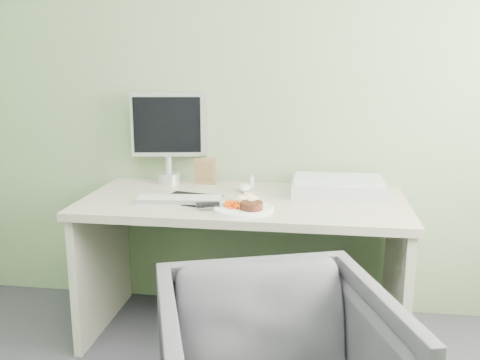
# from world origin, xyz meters

# --- Properties ---
(wall_back) EXTENTS (3.50, 0.00, 3.50)m
(wall_back) POSITION_xyz_m (0.00, 2.00, 1.35)
(wall_back) COLOR gray
(wall_back) RESTS_ON floor
(desk) EXTENTS (1.60, 0.75, 0.73)m
(desk) POSITION_xyz_m (0.00, 1.62, 0.55)
(desk) COLOR beige
(desk) RESTS_ON floor
(plate) EXTENTS (0.28, 0.28, 0.01)m
(plate) POSITION_xyz_m (0.03, 1.42, 0.74)
(plate) COLOR white
(plate) RESTS_ON desk
(steak) EXTENTS (0.14, 0.14, 0.03)m
(steak) POSITION_xyz_m (0.07, 1.40, 0.76)
(steak) COLOR black
(steak) RESTS_ON plate
(potato_pile) EXTENTS (0.13, 0.11, 0.06)m
(potato_pile) POSITION_xyz_m (0.05, 1.48, 0.77)
(potato_pile) COLOR tan
(potato_pile) RESTS_ON plate
(carrot_heap) EXTENTS (0.08, 0.08, 0.04)m
(carrot_heap) POSITION_xyz_m (-0.02, 1.41, 0.77)
(carrot_heap) COLOR #FF4B05
(carrot_heap) RESTS_ON plate
(steak_knife) EXTENTS (0.27, 0.13, 0.02)m
(steak_knife) POSITION_xyz_m (-0.09, 1.41, 0.76)
(steak_knife) COLOR silver
(steak_knife) RESTS_ON plate
(mousepad) EXTENTS (0.32, 0.29, 0.00)m
(mousepad) POSITION_xyz_m (-0.27, 1.58, 0.73)
(mousepad) COLOR black
(mousepad) RESTS_ON desk
(keyboard) EXTENTS (0.42, 0.16, 0.02)m
(keyboard) POSITION_xyz_m (-0.30, 1.52, 0.75)
(keyboard) COLOR white
(keyboard) RESTS_ON desk
(computer_mouse) EXTENTS (0.08, 0.12, 0.04)m
(computer_mouse) POSITION_xyz_m (-0.02, 1.78, 0.75)
(computer_mouse) COLOR white
(computer_mouse) RESTS_ON desk
(photo_frame) EXTENTS (0.12, 0.01, 0.15)m
(photo_frame) POSITION_xyz_m (-0.25, 1.90, 0.80)
(photo_frame) COLOR olive
(photo_frame) RESTS_ON desk
(eyedrop_bottle) EXTENTS (0.02, 0.02, 0.07)m
(eyedrop_bottle) POSITION_xyz_m (0.01, 1.88, 0.76)
(eyedrop_bottle) COLOR white
(eyedrop_bottle) RESTS_ON desk
(scanner) EXTENTS (0.47, 0.31, 0.07)m
(scanner) POSITION_xyz_m (0.47, 1.79, 0.77)
(scanner) COLOR #ABAEB2
(scanner) RESTS_ON desk
(monitor) EXTENTS (0.42, 0.14, 0.50)m
(monitor) POSITION_xyz_m (-0.47, 1.94, 1.01)
(monitor) COLOR silver
(monitor) RESTS_ON desk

